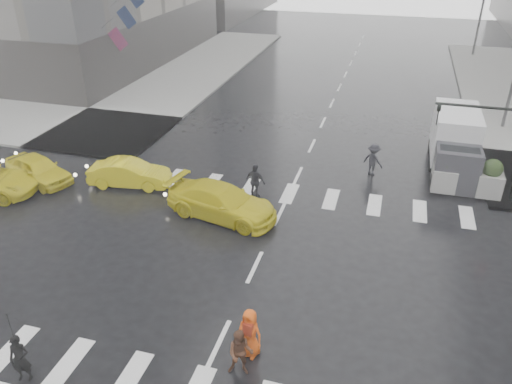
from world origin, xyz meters
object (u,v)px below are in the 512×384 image
(taxi_front, at_px, (38,169))
(pedestrian_brown, at_px, (241,353))
(taxi_mid, at_px, (129,173))
(traffic_signal_pole, at_px, (502,135))
(pedestrian_orange, at_px, (250,333))
(box_truck, at_px, (455,143))

(taxi_front, bearing_deg, pedestrian_brown, -103.66)
(taxi_mid, bearing_deg, traffic_signal_pole, -87.54)
(pedestrian_brown, distance_m, taxi_front, 15.88)
(taxi_front, bearing_deg, traffic_signal_pole, -59.15)
(pedestrian_orange, xyz_separation_m, taxi_front, (-13.31, 7.99, -0.16))
(traffic_signal_pole, bearing_deg, taxi_front, -168.89)
(pedestrian_brown, bearing_deg, pedestrian_orange, 76.58)
(taxi_front, bearing_deg, box_truck, -51.28)
(taxi_front, bearing_deg, taxi_mid, -59.52)
(pedestrian_orange, bearing_deg, pedestrian_brown, -81.76)
(taxi_front, height_order, box_truck, box_truck)
(pedestrian_brown, distance_m, box_truck, 16.87)
(pedestrian_brown, relative_size, box_truck, 0.27)
(pedestrian_orange, xyz_separation_m, box_truck, (6.46, 14.79, 0.78))
(pedestrian_brown, relative_size, pedestrian_orange, 0.93)
(traffic_signal_pole, relative_size, pedestrian_orange, 2.73)
(pedestrian_brown, xyz_separation_m, taxi_mid, (-8.71, 9.61, -0.12))
(pedestrian_brown, bearing_deg, box_truck, 57.51)
(taxi_mid, bearing_deg, taxi_front, 91.98)
(taxi_front, xyz_separation_m, taxi_mid, (4.55, 0.86, -0.02))
(pedestrian_brown, height_order, box_truck, box_truck)
(traffic_signal_pole, relative_size, box_truck, 0.79)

